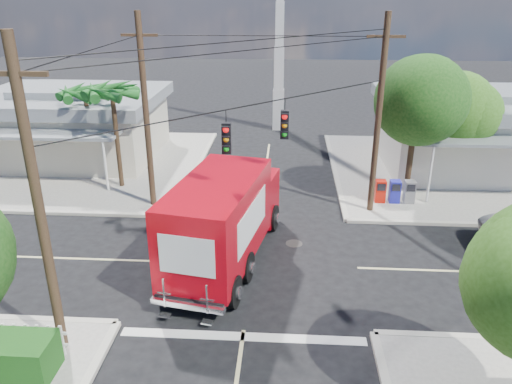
{
  "coord_description": "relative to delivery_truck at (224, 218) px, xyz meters",
  "views": [
    {
      "loc": [
        1.2,
        -16.65,
        9.85
      ],
      "look_at": [
        0.0,
        2.0,
        2.2
      ],
      "focal_mm": 35.0,
      "sensor_mm": 36.0,
      "label": 1
    }
  ],
  "objects": [
    {
      "name": "ground",
      "position": [
        1.08,
        -0.24,
        -1.82
      ],
      "size": [
        120.0,
        120.0,
        0.0
      ],
      "primitive_type": "plane",
      "color": "black",
      "rests_on": "ground"
    },
    {
      "name": "sidewalk_ne",
      "position": [
        11.96,
        10.64,
        -1.75
      ],
      "size": [
        14.12,
        14.12,
        0.14
      ],
      "color": "gray",
      "rests_on": "ground"
    },
    {
      "name": "sidewalk_nw",
      "position": [
        -9.8,
        10.64,
        -1.75
      ],
      "size": [
        14.12,
        14.12,
        0.14
      ],
      "color": "gray",
      "rests_on": "ground"
    },
    {
      "name": "road_markings",
      "position": [
        1.08,
        -1.71,
        -1.81
      ],
      "size": [
        32.0,
        32.0,
        0.01
      ],
      "color": "beige",
      "rests_on": "ground"
    },
    {
      "name": "building_ne",
      "position": [
        13.58,
        11.73,
        0.5
      ],
      "size": [
        11.8,
        10.2,
        4.5
      ],
      "color": "silver",
      "rests_on": "sidewalk_ne"
    },
    {
      "name": "building_nw",
      "position": [
        -10.92,
        12.23,
        0.4
      ],
      "size": [
        10.8,
        10.2,
        4.3
      ],
      "color": "beige",
      "rests_on": "sidewalk_nw"
    },
    {
      "name": "radio_tower",
      "position": [
        1.58,
        19.76,
        3.82
      ],
      "size": [
        0.8,
        0.8,
        17.0
      ],
      "color": "silver",
      "rests_on": "ground"
    },
    {
      "name": "tree_ne_front",
      "position": [
        8.29,
        6.52,
        2.95
      ],
      "size": [
        4.21,
        4.14,
        6.66
      ],
      "color": "#422D1C",
      "rests_on": "sidewalk_ne"
    },
    {
      "name": "tree_ne_back",
      "position": [
        10.89,
        8.72,
        2.37
      ],
      "size": [
        3.77,
        3.66,
        5.82
      ],
      "color": "#422D1C",
      "rests_on": "sidewalk_ne"
    },
    {
      "name": "palm_nw_front",
      "position": [
        -6.42,
        7.26,
        3.22
      ],
      "size": [
        3.01,
        3.08,
        5.59
      ],
      "color": "#422D1C",
      "rests_on": "sidewalk_nw"
    },
    {
      "name": "palm_nw_back",
      "position": [
        -8.42,
        8.76,
        2.85
      ],
      "size": [
        3.01,
        3.08,
        5.19
      ],
      "color": "#422D1C",
      "rests_on": "sidewalk_nw"
    },
    {
      "name": "utility_poles",
      "position": [
        -0.51,
        1.37,
        2.86
      ],
      "size": [
        12.0,
        10.68,
        9.0
      ],
      "color": "#473321",
      "rests_on": "ground"
    },
    {
      "name": "vending_boxes",
      "position": [
        7.58,
        5.96,
        -1.13
      ],
      "size": [
        1.9,
        0.5,
        1.1
      ],
      "color": "red",
      "rests_on": "sidewalk_ne"
    },
    {
      "name": "delivery_truck",
      "position": [
        0.0,
        0.0,
        0.0
      ],
      "size": [
        3.98,
        8.57,
        3.58
      ],
      "color": "black",
      "rests_on": "ground"
    }
  ]
}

